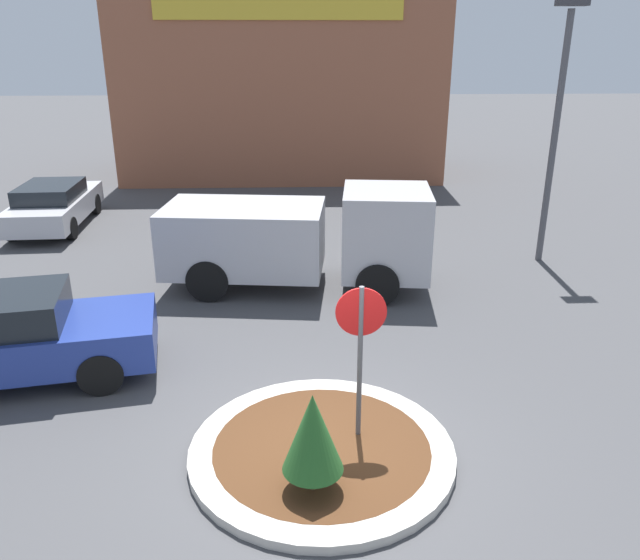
{
  "coord_description": "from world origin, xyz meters",
  "views": [
    {
      "loc": [
        -0.34,
        -7.04,
        5.27
      ],
      "look_at": [
        0.12,
        3.27,
        1.29
      ],
      "focal_mm": 35.0,
      "sensor_mm": 36.0,
      "label": 1
    }
  ],
  "objects_px": {
    "utility_truck": "(300,236)",
    "light_pole": "(558,114)",
    "stop_sign": "(360,338)",
    "parked_sedan_silver": "(54,204)",
    "parked_sedan_blue": "(10,337)"
  },
  "relations": [
    {
      "from": "stop_sign",
      "to": "light_pole",
      "type": "bearing_deg",
      "value": 54.29
    },
    {
      "from": "parked_sedan_silver",
      "to": "light_pole",
      "type": "xyz_separation_m",
      "value": [
        13.4,
        -3.63,
        2.95
      ]
    },
    {
      "from": "stop_sign",
      "to": "utility_truck",
      "type": "distance_m",
      "value": 6.03
    },
    {
      "from": "parked_sedan_silver",
      "to": "light_pole",
      "type": "distance_m",
      "value": 14.2
    },
    {
      "from": "parked_sedan_silver",
      "to": "parked_sedan_blue",
      "type": "xyz_separation_m",
      "value": [
        2.5,
        -9.16,
        0.08
      ]
    },
    {
      "from": "parked_sedan_silver",
      "to": "light_pole",
      "type": "height_order",
      "value": "light_pole"
    },
    {
      "from": "utility_truck",
      "to": "light_pole",
      "type": "xyz_separation_m",
      "value": [
        6.14,
        1.57,
        2.45
      ]
    },
    {
      "from": "parked_sedan_blue",
      "to": "parked_sedan_silver",
      "type": "bearing_deg",
      "value": 94.96
    },
    {
      "from": "stop_sign",
      "to": "parked_sedan_silver",
      "type": "height_order",
      "value": "stop_sign"
    },
    {
      "from": "parked_sedan_silver",
      "to": "parked_sedan_blue",
      "type": "bearing_deg",
      "value": -167.37
    },
    {
      "from": "light_pole",
      "to": "parked_sedan_blue",
      "type": "bearing_deg",
      "value": -153.09
    },
    {
      "from": "parked_sedan_blue",
      "to": "utility_truck",
      "type": "bearing_deg",
      "value": 29.51
    },
    {
      "from": "utility_truck",
      "to": "parked_sedan_blue",
      "type": "relative_size",
      "value": 1.28
    },
    {
      "from": "parked_sedan_silver",
      "to": "light_pole",
      "type": "bearing_deg",
      "value": -107.76
    },
    {
      "from": "parked_sedan_blue",
      "to": "light_pole",
      "type": "xyz_separation_m",
      "value": [
        10.91,
        5.54,
        2.87
      ]
    }
  ]
}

